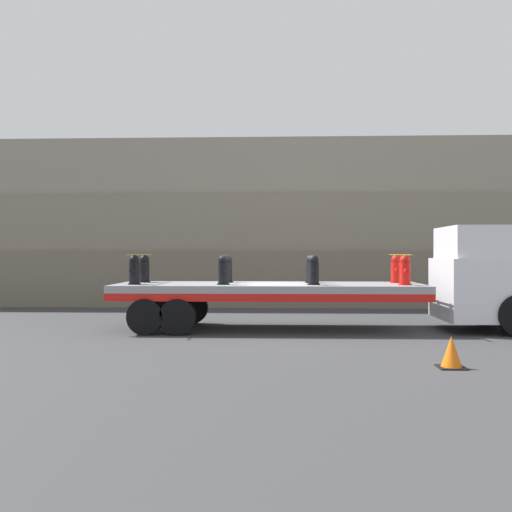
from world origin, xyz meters
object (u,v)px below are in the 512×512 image
fire_hydrant_black_near_2 (314,270)px  traffic_cone (451,352)px  fire_hydrant_red_far_3 (396,269)px  flatbed_trailer (250,292)px  fire_hydrant_black_far_1 (227,269)px  fire_hydrant_black_near_1 (223,270)px  fire_hydrant_red_near_3 (405,271)px  fire_hydrant_black_near_0 (134,270)px  truck_cab (487,279)px  fire_hydrant_black_far_2 (311,269)px  fire_hydrant_black_far_0 (144,269)px

fire_hydrant_black_near_2 → traffic_cone: (2.21, -4.60, -1.35)m
fire_hydrant_black_near_2 → fire_hydrant_red_far_3: same height
flatbed_trailer → fire_hydrant_black_far_1: bearing=139.9°
fire_hydrant_black_near_1 → fire_hydrant_red_near_3: same height
fire_hydrant_red_far_3 → traffic_cone: bearing=-91.8°
fire_hydrant_black_near_0 → fire_hydrant_black_near_1: size_ratio=1.00×
fire_hydrant_red_near_3 → flatbed_trailer: bearing=172.1°
fire_hydrant_black_near_1 → fire_hydrant_black_far_1: 1.14m
fire_hydrant_black_far_1 → fire_hydrant_red_near_3: size_ratio=1.00×
truck_cab → traffic_cone: bearing=-115.8°
fire_hydrant_black_far_1 → fire_hydrant_black_near_2: same height
fire_hydrant_red_near_3 → traffic_cone: 4.79m
flatbed_trailer → fire_hydrant_black_near_2: bearing=-18.5°
flatbed_trailer → traffic_cone: bearing=-52.9°
fire_hydrant_black_far_2 → fire_hydrant_red_near_3: size_ratio=1.00×
fire_hydrant_black_far_0 → fire_hydrant_black_far_1: size_ratio=1.00×
fire_hydrant_black_near_0 → traffic_cone: bearing=-33.4°
fire_hydrant_black_far_1 → traffic_cone: size_ratio=1.36×
fire_hydrant_black_far_2 → traffic_cone: 6.29m
flatbed_trailer → fire_hydrant_black_far_1: size_ratio=10.61×
fire_hydrant_black_far_1 → fire_hydrant_black_far_2: size_ratio=1.00×
flatbed_trailer → fire_hydrant_red_far_3: 4.18m
flatbed_trailer → fire_hydrant_black_near_1: 1.08m
fire_hydrant_black_near_1 → fire_hydrant_black_far_2: bearing=25.6°
fire_hydrant_red_far_3 → truck_cab: bearing=-13.8°
flatbed_trailer → fire_hydrant_black_near_2: 1.90m
fire_hydrant_black_near_2 → traffic_cone: fire_hydrant_black_near_2 is taller
truck_cab → flatbed_trailer: bearing=180.0°
fire_hydrant_black_far_2 → fire_hydrant_red_far_3: 2.38m
fire_hydrant_black_far_0 → fire_hydrant_red_far_3: bearing=0.0°
flatbed_trailer → fire_hydrant_black_far_2: fire_hydrant_black_far_2 is taller
fire_hydrant_black_far_0 → fire_hydrant_black_near_2: same height
truck_cab → fire_hydrant_red_near_3: (-2.32, -0.57, 0.23)m
flatbed_trailer → fire_hydrant_red_near_3: size_ratio=10.61×
fire_hydrant_black_far_2 → fire_hydrant_black_far_0: bearing=180.0°
fire_hydrant_black_far_0 → fire_hydrant_red_far_3: size_ratio=1.00×
fire_hydrant_black_far_0 → fire_hydrant_black_far_2: 4.77m
traffic_cone → fire_hydrant_black_near_2: bearing=115.7°
fire_hydrant_black_far_1 → traffic_cone: 7.47m
truck_cab → fire_hydrant_black_far_0: (-9.47, 0.57, 0.23)m
fire_hydrant_black_far_0 → fire_hydrant_black_near_1: size_ratio=1.00×
flatbed_trailer → fire_hydrant_black_far_0: bearing=169.4°
fire_hydrant_red_near_3 → fire_hydrant_red_far_3: bearing=90.0°
fire_hydrant_black_near_1 → fire_hydrant_black_far_0: bearing=154.4°
fire_hydrant_black_near_0 → fire_hydrant_black_far_0: size_ratio=1.00×
truck_cab → fire_hydrant_black_far_1: size_ratio=3.56×
truck_cab → fire_hydrant_black_far_0: 9.49m
fire_hydrant_black_near_0 → fire_hydrant_black_near_2: (4.77, 0.00, 0.00)m
fire_hydrant_black_near_1 → fire_hydrant_red_near_3: (4.77, 0.00, 0.00)m
truck_cab → traffic_cone: (-2.49, -5.17, -1.12)m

